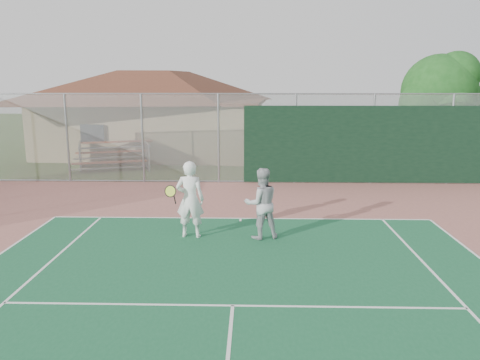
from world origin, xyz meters
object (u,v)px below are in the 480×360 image
(bleachers, at_px, (113,155))
(tree, at_px, (441,94))
(clubhouse, at_px, (156,104))
(player_grey_back, at_px, (261,204))
(player_white_front, at_px, (190,200))

(bleachers, bearing_deg, tree, -20.85)
(clubhouse, height_order, bleachers, clubhouse)
(bleachers, height_order, player_grey_back, player_grey_back)
(clubhouse, bearing_deg, player_white_front, -71.43)
(clubhouse, xyz_separation_m, bleachers, (-1.08, -4.93, -2.10))
(player_white_front, distance_m, player_grey_back, 1.81)
(bleachers, xyz_separation_m, player_grey_back, (6.70, -9.89, 0.26))
(clubhouse, distance_m, player_grey_back, 15.96)
(bleachers, distance_m, tree, 14.88)
(player_white_front, bearing_deg, player_grey_back, -176.70)
(player_grey_back, bearing_deg, tree, -145.39)
(player_grey_back, bearing_deg, player_white_front, -16.75)
(bleachers, distance_m, player_white_front, 10.99)
(clubhouse, relative_size, player_white_front, 6.66)
(clubhouse, height_order, player_grey_back, clubhouse)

